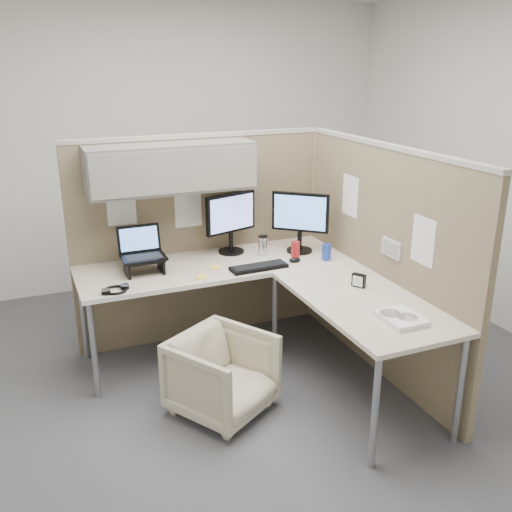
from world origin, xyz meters
name	(u,v)px	position (x,y,z in m)	size (l,w,h in m)	color
ground	(257,383)	(0.00, 0.00, 0.00)	(4.50, 4.50, 0.00)	#44444A
partition_back	(188,207)	(-0.22, 0.83, 1.10)	(2.00, 0.36, 1.63)	#837256
partition_right	(378,260)	(0.90, -0.07, 0.82)	(0.07, 2.03, 1.63)	#837256
desk	(266,283)	(0.12, 0.13, 0.69)	(2.00, 1.98, 0.73)	beige
office_chair	(222,371)	(-0.33, -0.22, 0.29)	(0.55, 0.52, 0.57)	#C1B699
monitor_left	(231,218)	(0.09, 0.72, 1.00)	(0.43, 0.20, 0.47)	black
monitor_right	(300,217)	(0.59, 0.54, 1.00)	(0.36, 0.31, 0.47)	black
laptop_station	(143,255)	(-0.63, 0.57, 0.85)	(0.30, 0.26, 0.31)	black
keyboard	(259,267)	(0.14, 0.30, 0.74)	(0.42, 0.14, 0.02)	black
mouse	(295,260)	(0.45, 0.34, 0.75)	(0.09, 0.06, 0.03)	black
travel_mug	(263,245)	(0.29, 0.57, 0.81)	(0.07, 0.07, 0.15)	silver
soda_can_green	(327,252)	(0.69, 0.29, 0.79)	(0.07, 0.07, 0.12)	#1E3FA5
soda_can_silver	(296,249)	(0.50, 0.44, 0.79)	(0.07, 0.07, 0.12)	#B21E1E
sticky_note_d	(215,267)	(-0.14, 0.44, 0.73)	(0.08, 0.08, 0.01)	yellow
sticky_note_a	(202,277)	(-0.28, 0.30, 0.73)	(0.08, 0.08, 0.01)	yellow
sticky_note_b	(238,272)	(-0.02, 0.29, 0.73)	(0.08, 0.08, 0.01)	yellow
headphones	(115,290)	(-0.88, 0.27, 0.74)	(0.19, 0.19, 0.03)	black
paper_stack	(401,318)	(0.56, -0.80, 0.75)	(0.21, 0.27, 0.03)	white
desk_clock	(359,280)	(0.62, -0.26, 0.78)	(0.08, 0.09, 0.09)	black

